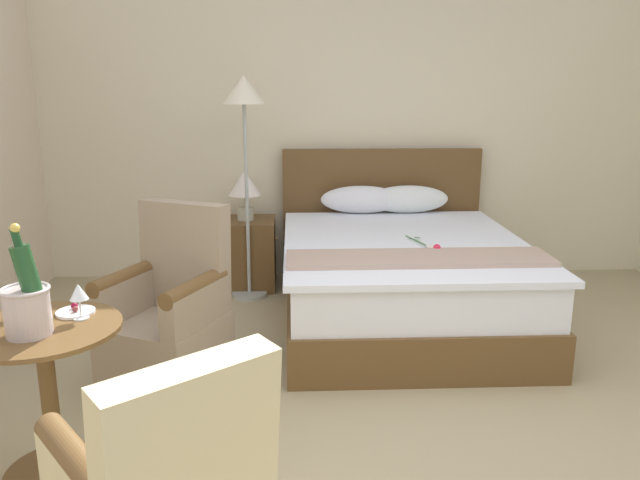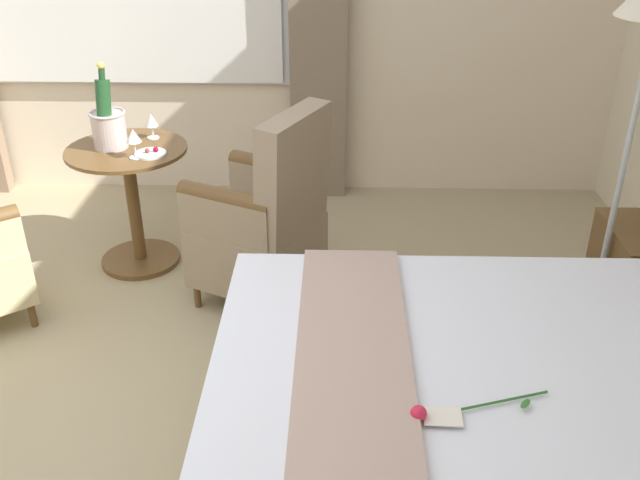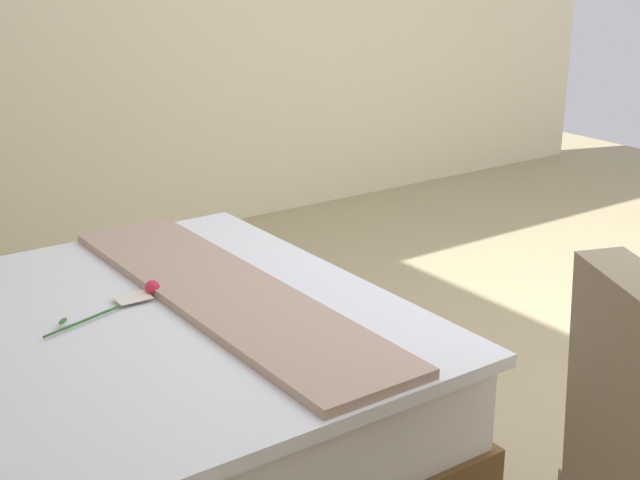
# 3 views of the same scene
# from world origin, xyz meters

# --- Properties ---
(ground_plane) EXTENTS (7.66, 7.66, 0.00)m
(ground_plane) POSITION_xyz_m (0.00, 0.00, 0.00)
(ground_plane) COLOR tan
(bed) EXTENTS (1.68, 2.14, 1.12)m
(bed) POSITION_xyz_m (0.25, 1.98, 0.34)
(bed) COLOR brown
(bed) RESTS_ON ground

